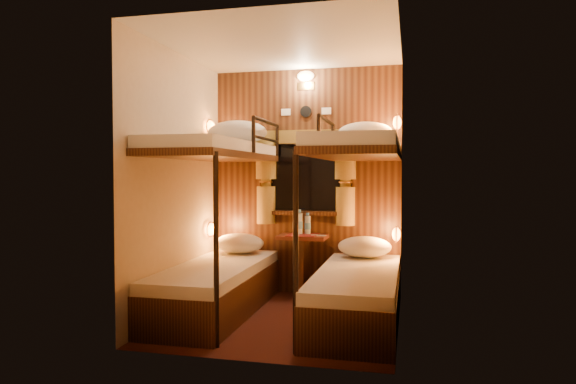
% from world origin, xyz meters
% --- Properties ---
extents(floor, '(2.10, 2.10, 0.00)m').
position_xyz_m(floor, '(0.00, 0.00, 0.00)').
color(floor, black).
rests_on(floor, ground).
extents(ceiling, '(2.10, 2.10, 0.00)m').
position_xyz_m(ceiling, '(0.00, 0.00, 2.40)').
color(ceiling, silver).
rests_on(ceiling, wall_back).
extents(wall_back, '(2.40, 0.00, 2.40)m').
position_xyz_m(wall_back, '(0.00, 1.05, 1.20)').
color(wall_back, '#C6B293').
rests_on(wall_back, floor).
extents(wall_front, '(2.40, 0.00, 2.40)m').
position_xyz_m(wall_front, '(0.00, -1.05, 1.20)').
color(wall_front, '#C6B293').
rests_on(wall_front, floor).
extents(wall_left, '(0.00, 2.40, 2.40)m').
position_xyz_m(wall_left, '(-1.00, 0.00, 1.20)').
color(wall_left, '#C6B293').
rests_on(wall_left, floor).
extents(wall_right, '(0.00, 2.40, 2.40)m').
position_xyz_m(wall_right, '(1.00, 0.00, 1.20)').
color(wall_right, '#C6B293').
rests_on(wall_right, floor).
extents(back_panel, '(2.00, 0.03, 2.40)m').
position_xyz_m(back_panel, '(0.00, 1.04, 1.20)').
color(back_panel, black).
rests_on(back_panel, floor).
extents(bunk_left, '(0.72, 1.90, 1.82)m').
position_xyz_m(bunk_left, '(-0.65, 0.07, 0.56)').
color(bunk_left, black).
rests_on(bunk_left, floor).
extents(bunk_right, '(0.72, 1.90, 1.82)m').
position_xyz_m(bunk_right, '(0.65, 0.07, 0.56)').
color(bunk_right, black).
rests_on(bunk_right, floor).
extents(window, '(1.00, 0.12, 0.79)m').
position_xyz_m(window, '(0.00, 1.00, 1.18)').
color(window, black).
rests_on(window, back_panel).
extents(curtains, '(1.10, 0.22, 1.00)m').
position_xyz_m(curtains, '(0.00, 0.97, 1.26)').
color(curtains, olive).
rests_on(curtains, back_panel).
extents(back_fixtures, '(0.54, 0.09, 0.48)m').
position_xyz_m(back_fixtures, '(0.00, 1.00, 2.25)').
color(back_fixtures, black).
rests_on(back_fixtures, back_panel).
extents(reading_lamps, '(2.00, 0.20, 1.25)m').
position_xyz_m(reading_lamps, '(-0.00, 0.70, 1.24)').
color(reading_lamps, orange).
rests_on(reading_lamps, wall_left).
extents(table, '(0.50, 0.34, 0.66)m').
position_xyz_m(table, '(0.00, 0.85, 0.41)').
color(table, '#5A2114').
rests_on(table, floor).
extents(bottle_left, '(0.07, 0.07, 0.23)m').
position_xyz_m(bottle_left, '(0.04, 0.91, 0.75)').
color(bottle_left, '#99BFE5').
rests_on(bottle_left, table).
extents(bottle_right, '(0.08, 0.08, 0.26)m').
position_xyz_m(bottle_right, '(-0.05, 0.89, 0.76)').
color(bottle_right, '#99BFE5').
rests_on(bottle_right, table).
extents(sachet_a, '(0.09, 0.07, 0.01)m').
position_xyz_m(sachet_a, '(0.21, 0.82, 0.65)').
color(sachet_a, silver).
rests_on(sachet_a, table).
extents(sachet_b, '(0.09, 0.07, 0.01)m').
position_xyz_m(sachet_b, '(0.13, 0.84, 0.65)').
color(sachet_b, silver).
rests_on(sachet_b, table).
extents(pillow_lower_left, '(0.52, 0.37, 0.21)m').
position_xyz_m(pillow_lower_left, '(-0.65, 0.72, 0.56)').
color(pillow_lower_left, silver).
rests_on(pillow_lower_left, bunk_left).
extents(pillow_lower_right, '(0.53, 0.38, 0.21)m').
position_xyz_m(pillow_lower_right, '(0.65, 0.75, 0.56)').
color(pillow_lower_right, silver).
rests_on(pillow_lower_right, bunk_right).
extents(pillow_upper_left, '(0.63, 0.45, 0.25)m').
position_xyz_m(pillow_upper_left, '(-0.65, 0.66, 1.71)').
color(pillow_upper_left, silver).
rests_on(pillow_upper_left, bunk_left).
extents(pillow_upper_right, '(0.54, 0.38, 0.21)m').
position_xyz_m(pillow_upper_right, '(0.65, 0.74, 1.69)').
color(pillow_upper_right, silver).
rests_on(pillow_upper_right, bunk_right).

